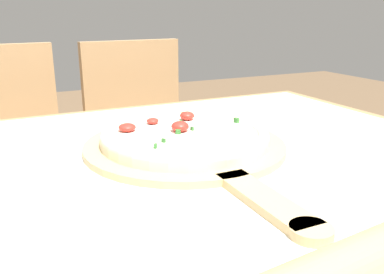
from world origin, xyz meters
The scene contains 6 objects.
dining_table centered at (0.00, 0.00, 0.66)m, with size 1.20×1.03×0.77m.
towel_cloth centered at (0.00, 0.00, 0.77)m, with size 1.12×0.95×0.00m.
pizza_peel centered at (0.06, 0.10, 0.78)m, with size 0.36×0.54×0.01m.
pizza centered at (0.06, 0.12, 0.80)m, with size 0.30×0.30×0.04m.
chair_left centered at (-0.24, 0.89, 0.53)m, with size 0.44×0.44×0.91m.
chair_right centered at (0.23, 0.89, 0.53)m, with size 0.42×0.42×0.91m.
Camera 1 is at (-0.23, -0.51, 1.01)m, focal length 38.00 mm.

